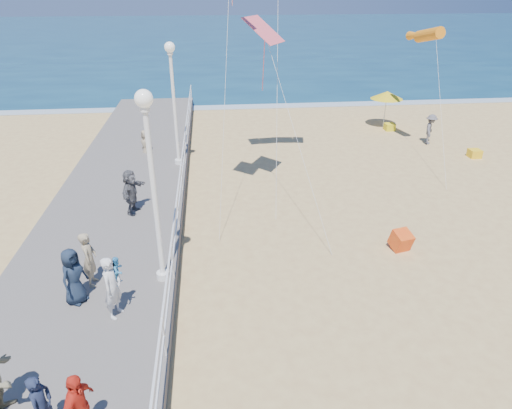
{
  "coord_description": "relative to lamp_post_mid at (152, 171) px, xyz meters",
  "views": [
    {
      "loc": [
        -3.81,
        -10.87,
        8.01
      ],
      "look_at": [
        -2.5,
        2.0,
        1.6
      ],
      "focal_mm": 32.0,
      "sensor_mm": 36.0,
      "label": 1
    }
  ],
  "objects": [
    {
      "name": "ground",
      "position": [
        5.35,
        0.0,
        -3.66
      ],
      "size": [
        160.0,
        160.0,
        0.0
      ],
      "primitive_type": "plane",
      "color": "tan",
      "rests_on": "ground"
    },
    {
      "name": "ocean",
      "position": [
        5.35,
        65.0,
        -3.65
      ],
      "size": [
        160.0,
        90.0,
        0.05
      ],
      "primitive_type": "cube",
      "color": "#0D3550",
      "rests_on": "ground"
    },
    {
      "name": "surf_line",
      "position": [
        5.35,
        20.5,
        -3.63
      ],
      "size": [
        160.0,
        1.2,
        0.04
      ],
      "primitive_type": "cube",
      "color": "silver",
      "rests_on": "ground"
    },
    {
      "name": "boardwalk",
      "position": [
        -2.15,
        0.0,
        -3.46
      ],
      "size": [
        5.0,
        44.0,
        0.4
      ],
      "primitive_type": "cube",
      "color": "slate",
      "rests_on": "ground"
    },
    {
      "name": "railing",
      "position": [
        0.3,
        0.0,
        -2.41
      ],
      "size": [
        0.05,
        42.0,
        0.55
      ],
      "color": "white",
      "rests_on": "boardwalk"
    },
    {
      "name": "lamp_post_mid",
      "position": [
        0.0,
        0.0,
        0.0
      ],
      "size": [
        0.44,
        0.44,
        5.32
      ],
      "color": "white",
      "rests_on": "boardwalk"
    },
    {
      "name": "lamp_post_far",
      "position": [
        0.0,
        9.0,
        0.0
      ],
      "size": [
        0.44,
        0.44,
        5.32
      ],
      "color": "white",
      "rests_on": "boardwalk"
    },
    {
      "name": "woman_holding_toddler",
      "position": [
        -1.04,
        -1.47,
        -2.42
      ],
      "size": [
        0.58,
        0.71,
        1.68
      ],
      "primitive_type": "imported",
      "rotation": [
        0.0,
        0.0,
        1.24
      ],
      "color": "silver",
      "rests_on": "boardwalk"
    },
    {
      "name": "toddler_held",
      "position": [
        -0.89,
        -1.32,
        -2.03
      ],
      "size": [
        0.39,
        0.44,
        0.76
      ],
      "primitive_type": "imported",
      "rotation": [
        0.0,
        0.0,
        1.24
      ],
      "color": "#3590C9",
      "rests_on": "boardwalk"
    },
    {
      "name": "spectator_0",
      "position": [
        -1.72,
        -4.78,
        -2.56
      ],
      "size": [
        0.44,
        0.57,
        1.41
      ],
      "primitive_type": "imported",
      "rotation": [
        0.0,
        0.0,
        1.36
      ],
      "color": "#192138",
      "rests_on": "boardwalk"
    },
    {
      "name": "spectator_3",
      "position": [
        -1.02,
        -4.96,
        -2.49
      ],
      "size": [
        0.63,
        0.98,
        1.55
      ],
      "primitive_type": "imported",
      "rotation": [
        0.0,
        0.0,
        1.27
      ],
      "color": "red",
      "rests_on": "boardwalk"
    },
    {
      "name": "spectator_4",
      "position": [
        -2.14,
        -0.81,
        -2.48
      ],
      "size": [
        0.8,
        0.91,
        1.57
      ],
      "primitive_type": "imported",
      "rotation": [
        0.0,
        0.0,
        1.08
      ],
      "color": "#192537",
      "rests_on": "boardwalk"
    },
    {
      "name": "spectator_5",
      "position": [
        -1.39,
        4.24,
        -2.44
      ],
      "size": [
        0.92,
        1.6,
        1.64
      ],
      "primitive_type": "imported",
      "rotation": [
        0.0,
        0.0,
        1.26
      ],
      "color": "#535458",
      "rests_on": "boardwalk"
    },
    {
      "name": "spectator_6",
      "position": [
        -1.91,
        -0.05,
        -2.46
      ],
      "size": [
        0.4,
        0.59,
        1.6
      ],
      "primitive_type": "imported",
      "rotation": [
        0.0,
        0.0,
        1.6
      ],
      "color": "gray",
      "rests_on": "boardwalk"
    },
    {
      "name": "beach_walker_a",
      "position": [
        13.22,
        11.68,
        -2.86
      ],
      "size": [
        1.02,
        1.19,
        1.6
      ],
      "primitive_type": "imported",
      "rotation": [
        0.0,
        0.0,
        1.07
      ],
      "color": "#58575C",
      "rests_on": "ground"
    },
    {
      "name": "beach_walker_c",
      "position": [
        -1.64,
        10.76,
        -2.91
      ],
      "size": [
        0.72,
        0.86,
        1.51
      ],
      "primitive_type": "imported",
      "rotation": [
        0.0,
        0.0,
        -1.18
      ],
      "color": "gray",
      "rests_on": "ground"
    },
    {
      "name": "box_kite",
      "position": [
        7.55,
        1.38,
        -3.36
      ],
      "size": [
        0.71,
        0.82,
        0.74
      ],
      "primitive_type": "cube",
      "rotation": [
        0.31,
        0.0,
        0.25
      ],
      "color": "red",
      "rests_on": "ground"
    },
    {
      "name": "beach_umbrella",
      "position": [
        11.89,
        14.96,
        -1.75
      ],
      "size": [
        1.9,
        1.9,
        2.14
      ],
      "color": "white",
      "rests_on": "ground"
    },
    {
      "name": "beach_chair_left",
      "position": [
        12.01,
        14.25,
        -3.46
      ],
      "size": [
        0.55,
        0.55,
        0.4
      ],
      "primitive_type": "cube",
      "color": "yellow",
      "rests_on": "ground"
    },
    {
      "name": "beach_chair_right",
      "position": [
        14.58,
        9.42,
        -3.46
      ],
      "size": [
        0.55,
        0.55,
        0.4
      ],
      "primitive_type": "cube",
      "color": "yellow",
      "rests_on": "ground"
    },
    {
      "name": "kite_windsock",
      "position": [
        12.03,
        11.08,
        1.98
      ],
      "size": [
        1.05,
        2.9,
        1.13
      ],
      "primitive_type": "cylinder",
      "rotation": [
        1.36,
        0.0,
        0.17
      ],
      "color": "orange"
    },
    {
      "name": "kite_diamond_pink",
      "position": [
        3.58,
        6.41,
        2.71
      ],
      "size": [
        1.69,
        1.8,
        0.89
      ],
      "primitive_type": "cube",
      "rotation": [
        0.66,
        0.0,
        1.05
      ],
      "color": "#F65A69"
    }
  ]
}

